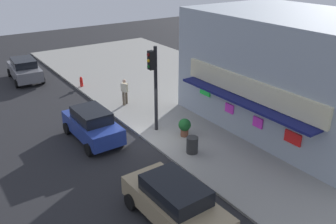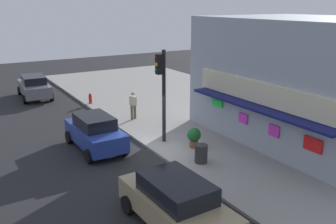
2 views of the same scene
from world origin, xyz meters
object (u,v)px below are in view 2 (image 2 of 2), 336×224
object	(u,v)px
trash_can	(201,154)
parked_car_tan	(176,203)
traffic_light	(162,84)
fire_hydrant	(90,98)
parked_car_grey	(34,87)
pedestrian	(133,104)
parked_car_blue	(95,132)
potted_plant_by_doorway	(194,136)

from	to	relation	value
trash_can	parked_car_tan	xyz separation A→B (m)	(3.41, -3.44, 0.32)
traffic_light	fire_hydrant	size ratio (longest dim) A/B	6.39
traffic_light	parked_car_grey	bearing A→B (deg)	-165.39
fire_hydrant	pedestrian	distance (m)	4.95
parked_car_tan	parked_car_grey	xyz separation A→B (m)	(-19.62, -0.17, 0.01)
parked_car_grey	parked_car_blue	bearing A→B (deg)	1.50
pedestrian	parked_car_grey	xyz separation A→B (m)	(-8.97, -3.85, -0.18)
pedestrian	potted_plant_by_doorway	xyz separation A→B (m)	(5.63, 0.50, -0.35)
pedestrian	parked_car_tan	world-z (taller)	pedestrian
fire_hydrant	potted_plant_by_doorway	world-z (taller)	potted_plant_by_doorway
parked_car_blue	parked_car_grey	xyz separation A→B (m)	(-12.04, -0.32, -0.00)
pedestrian	potted_plant_by_doorway	bearing A→B (deg)	5.09
fire_hydrant	potted_plant_by_doorway	bearing A→B (deg)	8.13
fire_hydrant	parked_car_tan	bearing A→B (deg)	-9.87
parked_car_grey	potted_plant_by_doorway	bearing A→B (deg)	16.62
potted_plant_by_doorway	parked_car_tan	bearing A→B (deg)	-39.79
parked_car_blue	parked_car_tan	world-z (taller)	parked_car_blue
parked_car_grey	fire_hydrant	bearing A→B (deg)	34.61
pedestrian	traffic_light	bearing A→B (deg)	-5.89
trash_can	potted_plant_by_doorway	distance (m)	1.78
trash_can	pedestrian	world-z (taller)	pedestrian
potted_plant_by_doorway	trash_can	bearing A→B (deg)	-24.89
trash_can	parked_car_blue	world-z (taller)	parked_car_blue
potted_plant_by_doorway	parked_car_tan	size ratio (longest dim) A/B	0.22
fire_hydrant	parked_car_grey	xyz separation A→B (m)	(-4.15, -2.86, 0.39)
trash_can	potted_plant_by_doorway	size ratio (longest dim) A/B	0.84
traffic_light	parked_car_blue	size ratio (longest dim) A/B	1.13
traffic_light	pedestrian	size ratio (longest dim) A/B	2.76
trash_can	parked_car_blue	distance (m)	5.32
pedestrian	parked_car_grey	size ratio (longest dim) A/B	0.37
pedestrian	parked_car_tan	bearing A→B (deg)	-19.07
fire_hydrant	potted_plant_by_doorway	distance (m)	10.56
fire_hydrant	trash_can	size ratio (longest dim) A/B	0.88
pedestrian	parked_car_blue	distance (m)	4.69
traffic_light	parked_car_tan	world-z (taller)	traffic_light
traffic_light	fire_hydrant	world-z (taller)	traffic_light
fire_hydrant	parked_car_tan	xyz separation A→B (m)	(15.47, -2.69, 0.38)
trash_can	parked_car_grey	distance (m)	16.61
pedestrian	parked_car_blue	xyz separation A→B (m)	(3.08, -3.54, -0.17)
traffic_light	parked_car_tan	size ratio (longest dim) A/B	1.02
pedestrian	potted_plant_by_doorway	size ratio (longest dim) A/B	1.72
traffic_light	parked_car_grey	distance (m)	13.76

